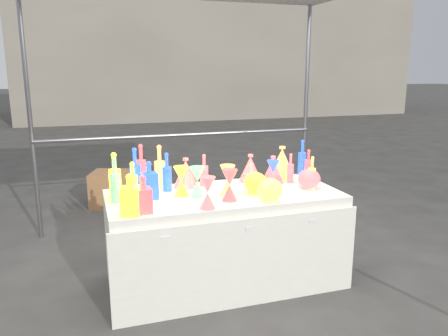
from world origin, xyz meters
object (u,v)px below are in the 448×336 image
object	(u,v)px
bottle_0	(115,175)
hourglass_0	(230,185)
cardboard_box_closed	(117,189)
globe_0	(256,184)
display_table	(224,239)
decanter_0	(130,195)
lampshade_0	(186,172)

from	to	relation	value
bottle_0	hourglass_0	size ratio (longest dim) A/B	1.49
cardboard_box_closed	hourglass_0	bearing A→B (deg)	-57.19
hourglass_0	globe_0	distance (m)	0.29
display_table	cardboard_box_closed	bearing A→B (deg)	105.67
display_table	globe_0	world-z (taller)	globe_0
display_table	hourglass_0	world-z (taller)	hourglass_0
bottle_0	globe_0	distance (m)	1.07
globe_0	decanter_0	bearing A→B (deg)	-166.22
decanter_0	lampshade_0	distance (m)	0.78
globe_0	hourglass_0	bearing A→B (deg)	-152.89
globe_0	display_table	bearing A→B (deg)	165.55
bottle_0	hourglass_0	world-z (taller)	bottle_0
decanter_0	lampshade_0	bearing A→B (deg)	64.73
decanter_0	hourglass_0	world-z (taller)	decanter_0
decanter_0	hourglass_0	xyz separation A→B (m)	(0.73, 0.11, -0.02)
lampshade_0	decanter_0	bearing A→B (deg)	-133.73
hourglass_0	lampshade_0	bearing A→B (deg)	114.42
globe_0	lampshade_0	world-z (taller)	lampshade_0
decanter_0	display_table	bearing A→B (deg)	37.74
cardboard_box_closed	globe_0	size ratio (longest dim) A/B	3.34
cardboard_box_closed	hourglass_0	world-z (taller)	hourglass_0
cardboard_box_closed	lampshade_0	distance (m)	2.22
bottle_0	decanter_0	size ratio (longest dim) A/B	1.24
display_table	bottle_0	xyz separation A→B (m)	(-0.81, 0.13, 0.55)
cardboard_box_closed	bottle_0	xyz separation A→B (m)	(-0.15, -2.23, 0.71)
bottle_0	globe_0	xyz separation A→B (m)	(1.05, -0.19, -0.10)
lampshade_0	cardboard_box_closed	bearing A→B (deg)	98.83
decanter_0	lampshade_0	size ratio (longest dim) A/B	1.17
cardboard_box_closed	bottle_0	world-z (taller)	bottle_0
globe_0	lampshade_0	size ratio (longest dim) A/B	0.75
hourglass_0	display_table	bearing A→B (deg)	83.45
bottle_0	lampshade_0	size ratio (longest dim) A/B	1.45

